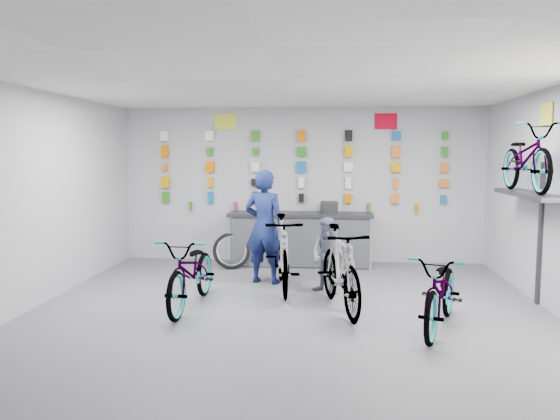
# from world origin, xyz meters

# --- Properties ---
(floor) EXTENTS (8.00, 8.00, 0.00)m
(floor) POSITION_xyz_m (0.00, 0.00, 0.00)
(floor) COLOR #55555A
(floor) RESTS_ON ground
(ceiling) EXTENTS (8.00, 8.00, 0.00)m
(ceiling) POSITION_xyz_m (0.00, 0.00, 3.00)
(ceiling) COLOR white
(ceiling) RESTS_ON wall_back
(wall_back) EXTENTS (7.00, 0.00, 7.00)m
(wall_back) POSITION_xyz_m (0.00, 4.00, 1.50)
(wall_back) COLOR silver
(wall_back) RESTS_ON floor
(wall_front) EXTENTS (7.00, 0.00, 7.00)m
(wall_front) POSITION_xyz_m (0.00, -4.00, 1.50)
(wall_front) COLOR silver
(wall_front) RESTS_ON floor
(wall_left) EXTENTS (0.00, 8.00, 8.00)m
(wall_left) POSITION_xyz_m (-3.50, 0.00, 1.50)
(wall_left) COLOR silver
(wall_left) RESTS_ON floor
(counter) EXTENTS (2.70, 0.66, 1.00)m
(counter) POSITION_xyz_m (0.00, 3.54, 0.49)
(counter) COLOR black
(counter) RESTS_ON floor
(merch_wall) EXTENTS (5.57, 0.08, 1.56)m
(merch_wall) POSITION_xyz_m (-0.05, 3.93, 1.82)
(merch_wall) COLOR #2C7D19
(merch_wall) RESTS_ON wall_back
(wall_bracket) EXTENTS (0.39, 1.90, 2.00)m
(wall_bracket) POSITION_xyz_m (3.33, 1.20, 1.46)
(wall_bracket) COLOR #333338
(wall_bracket) RESTS_ON wall_right
(sign_left) EXTENTS (0.42, 0.02, 0.30)m
(sign_left) POSITION_xyz_m (-1.50, 3.98, 2.72)
(sign_left) COLOR yellow
(sign_left) RESTS_ON wall_back
(sign_right) EXTENTS (0.42, 0.02, 0.30)m
(sign_right) POSITION_xyz_m (1.60, 3.98, 2.72)
(sign_right) COLOR red
(sign_right) RESTS_ON wall_back
(sign_side) EXTENTS (0.02, 0.40, 0.30)m
(sign_side) POSITION_xyz_m (3.48, 1.20, 2.65)
(sign_side) COLOR yellow
(sign_side) RESTS_ON wall_right
(bike_left) EXTENTS (0.76, 1.94, 1.00)m
(bike_left) POSITION_xyz_m (-1.33, 0.58, 0.50)
(bike_left) COLOR gray
(bike_left) RESTS_ON floor
(bike_center) EXTENTS (0.97, 1.98, 1.14)m
(bike_center) POSITION_xyz_m (0.69, 0.61, 0.57)
(bike_center) COLOR gray
(bike_center) RESTS_ON floor
(bike_right) EXTENTS (1.22, 1.92, 0.95)m
(bike_right) POSITION_xyz_m (1.89, -0.10, 0.48)
(bike_right) COLOR gray
(bike_right) RESTS_ON floor
(bike_service) EXTENTS (0.82, 2.00, 1.17)m
(bike_service) POSITION_xyz_m (-0.17, 1.62, 0.58)
(bike_service) COLOR gray
(bike_service) RESTS_ON floor
(bike_wall) EXTENTS (0.63, 1.80, 0.95)m
(bike_wall) POSITION_xyz_m (3.25, 1.20, 2.05)
(bike_wall) COLOR gray
(bike_wall) RESTS_ON wall_bracket
(clerk) EXTENTS (0.76, 0.59, 1.86)m
(clerk) POSITION_xyz_m (-0.50, 2.10, 0.93)
(clerk) COLOR navy
(clerk) RESTS_ON floor
(customer) EXTENTS (0.71, 0.68, 1.16)m
(customer) POSITION_xyz_m (0.53, 1.51, 0.58)
(customer) COLOR slate
(customer) RESTS_ON floor
(spare_wheel) EXTENTS (0.74, 0.46, 0.67)m
(spare_wheel) POSITION_xyz_m (-1.25, 3.17, 0.33)
(spare_wheel) COLOR black
(spare_wheel) RESTS_ON floor
(register) EXTENTS (0.32, 0.34, 0.22)m
(register) POSITION_xyz_m (0.54, 3.55, 1.11)
(register) COLOR black
(register) RESTS_ON counter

